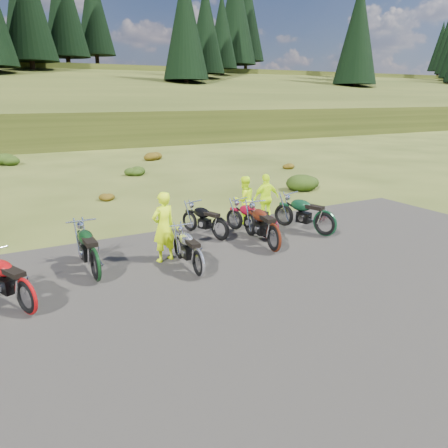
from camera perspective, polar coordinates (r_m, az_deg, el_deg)
ground at (r=10.63m, az=-1.03°, el=-6.67°), size 300.00×300.00×0.00m
gravel_pad at (r=9.07m, az=4.93°, el=-10.97°), size 20.00×12.00×0.04m
hill_slope at (r=59.01m, az=-24.55°, el=10.82°), size 300.00×45.97×9.37m
hill_plateau at (r=118.85m, az=-27.05°, el=12.57°), size 300.00×90.00×9.17m
conifer_24 at (r=79.12m, az=-20.32°, el=25.57°), size 7.04×7.04×18.00m
conifer_25 at (r=86.19m, az=-16.70°, el=25.36°), size 6.60×6.60×17.00m
conifer_26 at (r=63.75m, az=-5.11°, el=24.55°), size 6.16×6.16×16.00m
conifer_27 at (r=71.75m, az=-2.42°, el=24.22°), size 5.72×5.72×15.00m
conifer_28 at (r=79.85m, az=-0.28°, el=23.92°), size 5.28×5.28×14.00m
conifer_29 at (r=88.56m, az=1.47°, el=25.91°), size 7.92×7.92×20.00m
conifer_30 at (r=96.78m, az=2.92°, el=25.49°), size 7.48×7.48×19.00m
conifer_31 at (r=79.98m, az=17.10°, el=22.83°), size 7.04×7.04×18.00m
conifer_32 at (r=88.48m, az=17.14°, el=22.58°), size 6.60×6.60×17.00m
conifer_33 at (r=96.99m, az=17.17°, el=22.38°), size 6.16×6.16×16.00m
conifer_34 at (r=105.50m, az=17.20°, el=22.21°), size 5.72×5.72×15.00m
conifer_35 at (r=114.01m, az=17.22°, el=22.06°), size 5.28×5.28×14.00m
conifer_36 at (r=122.82m, az=17.35°, el=23.10°), size 7.92×7.92×20.00m
conifer_40 at (r=136.12m, az=27.09°, el=20.37°), size 6.16×6.16×16.00m
conifer_41 at (r=144.46m, az=26.48°, el=20.06°), size 5.72×5.72×15.00m
shrub_3 at (r=30.84m, az=-26.34°, el=7.75°), size 1.56×1.56×0.92m
shrub_4 at (r=18.77m, az=-15.28°, el=3.65°), size 0.77×0.77×0.45m
shrub_5 at (r=24.53m, az=-11.66°, el=6.94°), size 1.03×1.03×0.61m
shrub_6 at (r=30.40m, az=-9.41°, el=8.96°), size 1.30×1.30×0.77m
shrub_7 at (r=20.67m, az=10.39°, el=5.75°), size 1.56×1.56×0.92m
shrub_8 at (r=26.59m, az=8.12°, el=7.65°), size 0.77×0.77×0.45m
motorcycle_1 at (r=9.60m, az=-24.12°, el=-10.84°), size 1.53×2.24×1.12m
motorcycle_2 at (r=10.67m, az=-16.24°, el=-7.28°), size 0.78×2.27×1.18m
motorcycle_3 at (r=10.50m, az=-3.32°, el=-7.01°), size 0.75×2.00×1.03m
motorcycle_4 at (r=12.18m, az=6.46°, el=-3.72°), size 1.02×2.34×1.19m
motorcycle_5 at (r=13.03m, az=-0.48°, el=-2.26°), size 1.26×2.10×1.04m
motorcycle_6 at (r=13.18m, az=5.82°, el=-2.15°), size 1.29×2.21×1.10m
motorcycle_7 at (r=13.79m, az=12.94°, el=-1.64°), size 1.46×2.41×1.20m
person_middle at (r=11.28m, az=-7.90°, el=-0.52°), size 0.76×0.59×1.83m
person_right_a at (r=14.60m, az=2.63°, el=3.03°), size 0.81×0.65×1.60m
person_right_b at (r=14.82m, az=5.51°, el=3.26°), size 0.98×0.43×1.65m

